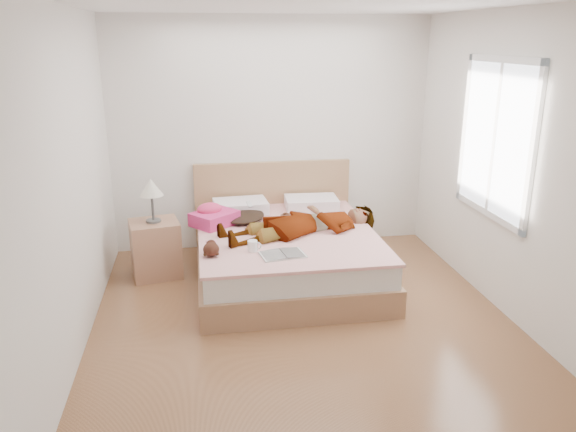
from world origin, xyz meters
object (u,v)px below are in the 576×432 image
Objects in this scene: woman at (303,219)px; magazine at (283,254)px; coffee_mug at (253,246)px; nightstand at (155,244)px; bed at (285,250)px; plush_toy at (211,248)px; phone at (249,204)px; towel at (213,216)px.

magazine is (-0.31, -0.64, -0.11)m from woman.
coffee_mug is 1.23m from nightstand.
coffee_mug is (-0.56, -0.50, -0.07)m from woman.
plush_toy is (-0.76, -0.62, 0.30)m from bed.
phone is (-0.50, 0.40, 0.06)m from woman.
phone is at bearing 11.89° from towel.
magazine is 0.64m from plush_toy.
coffee_mug reaches higher than magazine.
magazine is 1.51m from nightstand.
coffee_mug is at bearing 6.49° from plush_toy.
towel is at bearing 161.51° from bed.
phone is 1.05m from nightstand.
woman reaches higher than coffee_mug.
nightstand is at bearing -117.51° from woman.
coffee_mug is 0.38m from plush_toy.
phone is 0.91m from coffee_mug.
nightstand reaches higher than towel.
bed reaches higher than phone.
towel is at bearing 86.70° from plush_toy.
phone is 1.07m from magazine.
plush_toy is 1.02m from nightstand.
towel is at bearing 120.94° from magazine.
bed is at bearing 79.35° from magazine.
bed is 0.82m from towel.
woman is 0.75m from coffee_mug.
nightstand is (-0.55, 0.83, -0.23)m from plush_toy.
towel is 2.46× the size of plush_toy.
plush_toy is at bearing -56.39° from nightstand.
towel is 0.86m from plush_toy.
coffee_mug is at bearing -40.29° from nightstand.
nightstand is at bearing 123.61° from plush_toy.
bed is (-0.17, 0.08, -0.35)m from woman.
plush_toy is at bearing -131.26° from phone.
magazine is at bearing -100.65° from bed.
nightstand is at bearing 141.71° from magazine.
woman is 0.82× the size of bed.
nightstand is (-1.18, 0.93, -0.18)m from magazine.
coffee_mug is 0.61× the size of plush_toy.
woman is 17.98× the size of phone.
woman reaches higher than magazine.
nightstand is (-1.31, 0.21, 0.06)m from bed.
plush_toy is at bearing -93.30° from towel.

